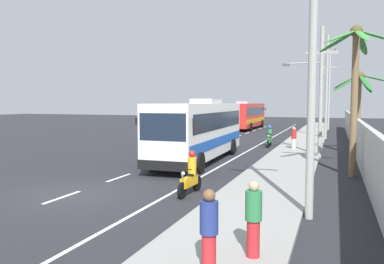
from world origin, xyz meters
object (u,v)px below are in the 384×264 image
(coach_bus_foreground, at_px, (200,129))
(pedestrian_far_walk, at_px, (294,137))
(coach_bus_far_lane, at_px, (247,115))
(utility_pole_distant, at_px, (329,90))
(pedestrian_near_kerb, at_px, (253,217))
(palm_nearest, at_px, (360,92))
(motorcycle_beside_bus, at_px, (269,138))
(motorcycle_trailing, at_px, (191,177))
(utility_pole_nearest, at_px, (312,73))
(utility_pole_mid, at_px, (319,89))
(palm_second, at_px, (355,71))
(utility_pole_far, at_px, (327,86))
(pedestrian_midwalk, at_px, (209,230))

(coach_bus_foreground, bearing_deg, pedestrian_far_walk, 55.33)
(coach_bus_far_lane, distance_m, utility_pole_distant, 10.73)
(pedestrian_near_kerb, bearing_deg, utility_pole_distant, 21.75)
(utility_pole_distant, relative_size, palm_nearest, 1.75)
(motorcycle_beside_bus, bearing_deg, coach_bus_far_lane, 107.55)
(coach_bus_foreground, xyz_separation_m, motorcycle_trailing, (2.43, -7.93, -1.24))
(pedestrian_near_kerb, bearing_deg, coach_bus_far_lane, 35.36)
(motorcycle_beside_bus, xyz_separation_m, utility_pole_nearest, (4.10, -18.24, 3.65))
(coach_bus_foreground, relative_size, motorcycle_trailing, 5.75)
(pedestrian_far_walk, height_order, utility_pole_nearest, utility_pole_nearest)
(motorcycle_beside_bus, height_order, utility_pole_distant, utility_pole_distant)
(coach_bus_far_lane, distance_m, utility_pole_mid, 26.21)
(motorcycle_trailing, relative_size, pedestrian_far_walk, 1.26)
(utility_pole_mid, bearing_deg, pedestrian_far_walk, 119.98)
(pedestrian_far_walk, xyz_separation_m, palm_second, (3.52, -9.02, 3.90))
(motorcycle_beside_bus, bearing_deg, palm_nearest, -24.68)
(pedestrian_far_walk, xyz_separation_m, utility_pole_far, (1.90, 10.20, 4.08))
(coach_bus_far_lane, bearing_deg, pedestrian_far_walk, -68.98)
(coach_bus_foreground, distance_m, palm_second, 9.03)
(pedestrian_near_kerb, bearing_deg, utility_pole_nearest, 8.79)
(utility_pole_mid, bearing_deg, utility_pole_far, 89.43)
(pedestrian_midwalk, xyz_separation_m, utility_pole_far, (1.38, 31.39, 4.02))
(motorcycle_trailing, height_order, pedestrian_far_walk, pedestrian_far_walk)
(coach_bus_foreground, relative_size, palm_nearest, 2.07)
(motorcycle_beside_bus, distance_m, utility_pole_far, 10.19)
(coach_bus_far_lane, xyz_separation_m, pedestrian_near_kerb, (9.26, -41.15, -0.87))
(utility_pole_mid, xyz_separation_m, utility_pole_distant, (0.09, 26.55, 0.75))
(coach_bus_foreground, height_order, motorcycle_trailing, coach_bus_foreground)
(utility_pole_mid, height_order, palm_second, utility_pole_mid)
(utility_pole_distant, bearing_deg, motorcycle_beside_bus, -100.22)
(motorcycle_trailing, bearing_deg, palm_nearest, 64.90)
(utility_pole_mid, relative_size, palm_second, 1.17)
(motorcycle_trailing, distance_m, palm_second, 9.19)
(utility_pole_nearest, xyz_separation_m, palm_nearest, (2.10, 15.39, -0.21))
(palm_second, bearing_deg, motorcycle_beside_bus, 116.98)
(coach_bus_far_lane, bearing_deg, motorcycle_beside_bus, -72.45)
(pedestrian_midwalk, relative_size, utility_pole_distant, 0.17)
(coach_bus_far_lane, relative_size, pedestrian_near_kerb, 7.43)
(coach_bus_foreground, relative_size, palm_second, 1.63)
(pedestrian_far_walk, bearing_deg, coach_bus_far_lane, -18.12)
(utility_pole_distant, bearing_deg, coach_bus_foreground, -102.26)
(utility_pole_nearest, height_order, utility_pole_mid, utility_pole_nearest)
(motorcycle_beside_bus, relative_size, utility_pole_far, 0.20)
(utility_pole_nearest, distance_m, utility_pole_far, 26.56)
(pedestrian_midwalk, height_order, pedestrian_far_walk, pedestrian_midwalk)
(utility_pole_mid, distance_m, utility_pole_distant, 26.56)
(coach_bus_far_lane, distance_m, pedestrian_midwalk, 43.16)
(coach_bus_far_lane, xyz_separation_m, utility_pole_far, (10.01, -10.88, 3.16))
(palm_second, bearing_deg, pedestrian_far_walk, 111.32)
(motorcycle_trailing, relative_size, pedestrian_midwalk, 1.18)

